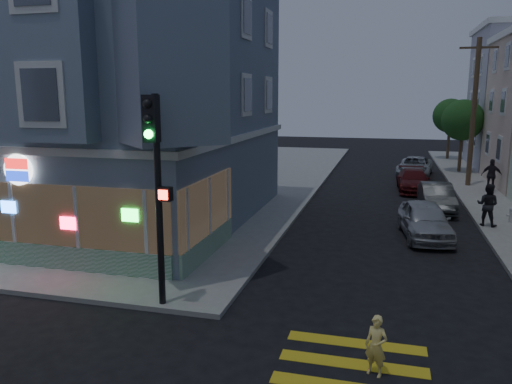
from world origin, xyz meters
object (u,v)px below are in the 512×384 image
at_px(running_child, 376,346).
at_px(traffic_signal, 156,166).
at_px(street_tree_far, 450,116).
at_px(pedestrian_b, 492,175).
at_px(street_tree_near, 463,120).
at_px(utility_pole, 474,111).
at_px(parked_car_a, 425,220).
at_px(parked_car_d, 415,166).
at_px(parked_car_b, 436,198).
at_px(parked_car_c, 413,181).
at_px(pedestrian_a, 488,205).
at_px(fire_hydrant, 512,214).

xyz_separation_m(running_child, traffic_signal, (-5.70, 1.77, 3.31)).
height_order(street_tree_far, running_child, street_tree_far).
bearing_deg(pedestrian_b, street_tree_far, -76.66).
relative_size(street_tree_near, running_child, 4.06).
bearing_deg(street_tree_far, utility_pole, -90.82).
height_order(pedestrian_b, parked_car_a, pedestrian_b).
bearing_deg(parked_car_d, parked_car_a, -83.46).
xyz_separation_m(utility_pole, parked_car_a, (-3.40, -12.64, -4.05)).
bearing_deg(street_tree_near, parked_car_b, -101.43).
xyz_separation_m(street_tree_far, parked_car_a, (-3.60, -26.64, -3.19)).
height_order(pedestrian_b, parked_car_b, pedestrian_b).
bearing_deg(traffic_signal, parked_car_b, 60.49).
xyz_separation_m(street_tree_near, parked_car_c, (-3.60, -8.24, -3.28)).
distance_m(pedestrian_b, parked_car_c, 4.44).
distance_m(utility_pole, running_child, 24.49).
bearing_deg(parked_car_c, running_child, -96.65).
bearing_deg(parked_car_b, pedestrian_b, 55.11).
distance_m(pedestrian_b, parked_car_d, 7.13).
xyz_separation_m(running_child, parked_car_a, (1.63, 10.97, 0.10)).
xyz_separation_m(street_tree_near, parked_car_b, (-2.72, -13.44, -3.24)).
bearing_deg(parked_car_b, utility_pole, 68.46).
bearing_deg(parked_car_c, pedestrian_b, 3.17).
relative_size(parked_car_d, traffic_signal, 0.87).
height_order(running_child, pedestrian_b, pedestrian_b).
xyz_separation_m(pedestrian_a, fire_hydrant, (1.19, 0.93, -0.57)).
xyz_separation_m(utility_pole, fire_hydrant, (0.49, -9.57, -4.28)).
height_order(parked_car_a, parked_car_c, parked_car_a).
xyz_separation_m(parked_car_a, parked_car_b, (0.88, 5.20, -0.06)).
bearing_deg(traffic_signal, fire_hydrant, 47.74).
xyz_separation_m(parked_car_c, parked_car_d, (0.35, 6.27, 0.02)).
relative_size(parked_car_b, traffic_signal, 0.75).
relative_size(pedestrian_b, parked_car_d, 0.39).
relative_size(pedestrian_a, pedestrian_b, 0.97).
bearing_deg(street_tree_far, pedestrian_b, -87.11).
height_order(parked_car_a, traffic_signal, traffic_signal).
bearing_deg(pedestrian_b, pedestrian_a, 89.36).
bearing_deg(traffic_signal, parked_car_c, 69.68).
distance_m(pedestrian_b, fire_hydrant, 7.79).
distance_m(street_tree_far, fire_hydrant, 23.82).
relative_size(utility_pole, parked_car_b, 2.14).
height_order(parked_car_b, fire_hydrant, parked_car_b).
bearing_deg(parked_car_d, fire_hydrant, -67.65).
distance_m(street_tree_far, parked_car_d, 10.98).
height_order(running_child, fire_hydrant, running_child).
bearing_deg(street_tree_far, parked_car_b, -97.22).
xyz_separation_m(parked_car_c, fire_hydrant, (3.89, -7.33, -0.15)).
height_order(parked_car_d, traffic_signal, traffic_signal).
bearing_deg(parked_car_a, parked_car_d, 81.62).
xyz_separation_m(street_tree_far, parked_car_b, (-2.72, -21.44, -3.24)).
bearing_deg(running_child, utility_pole, 101.05).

